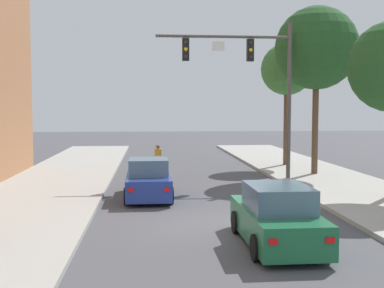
% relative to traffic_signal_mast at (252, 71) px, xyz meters
% --- Properties ---
extents(ground_plane, '(120.00, 120.00, 0.00)m').
position_rel_traffic_signal_mast_xyz_m(ground_plane, '(-2.76, -8.70, -5.34)').
color(ground_plane, '#4C4C51').
extents(sidewalk_left, '(5.00, 60.00, 0.15)m').
position_rel_traffic_signal_mast_xyz_m(sidewalk_left, '(-9.26, -8.70, -5.27)').
color(sidewalk_left, '#A8A59E').
rests_on(sidewalk_left, ground).
extents(traffic_signal_mast, '(6.54, 0.38, 7.50)m').
position_rel_traffic_signal_mast_xyz_m(traffic_signal_mast, '(0.00, 0.00, 0.00)').
color(traffic_signal_mast, '#514C47').
rests_on(traffic_signal_mast, sidewalk_right).
extents(car_lead_blue, '(1.88, 4.26, 1.60)m').
position_rel_traffic_signal_mast_xyz_m(car_lead_blue, '(-4.97, -3.97, -4.62)').
color(car_lead_blue, navy).
rests_on(car_lead_blue, ground).
extents(car_following_green, '(1.86, 4.25, 1.60)m').
position_rel_traffic_signal_mast_xyz_m(car_following_green, '(-1.63, -11.05, -4.62)').
color(car_following_green, '#1E663D').
rests_on(car_following_green, ground).
extents(pedestrian_crossing_road, '(0.36, 0.22, 1.64)m').
position_rel_traffic_signal_mast_xyz_m(pedestrian_crossing_road, '(-4.46, 2.58, -4.43)').
color(pedestrian_crossing_road, '#333338').
rests_on(pedestrian_crossing_road, ground).
extents(street_tree_second, '(4.27, 4.27, 8.64)m').
position_rel_traffic_signal_mast_xyz_m(street_tree_second, '(3.68, 1.55, 1.29)').
color(street_tree_second, brown).
rests_on(street_tree_second, sidewalk_right).
extents(street_tree_third, '(3.12, 3.12, 7.31)m').
position_rel_traffic_signal_mast_xyz_m(street_tree_third, '(3.33, 5.72, 0.50)').
color(street_tree_third, brown).
rests_on(street_tree_third, sidewalk_right).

